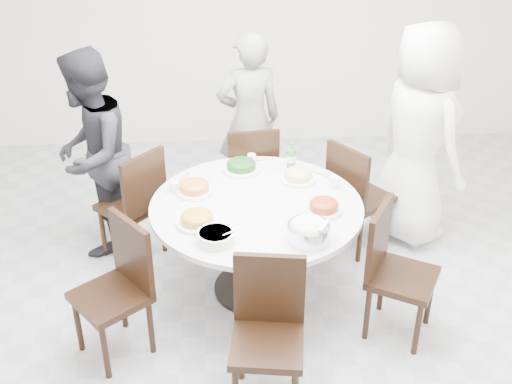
{
  "coord_description": "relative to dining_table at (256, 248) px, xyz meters",
  "views": [
    {
      "loc": [
        -0.35,
        -3.51,
        3.06
      ],
      "look_at": [
        -0.12,
        0.39,
        0.82
      ],
      "focal_mm": 45.0,
      "sensor_mm": 36.0,
      "label": 1
    }
  ],
  "objects": [
    {
      "name": "chair_nw",
      "position": [
        -0.96,
        0.54,
        0.1
      ],
      "size": [
        0.59,
        0.59,
        0.95
      ],
      "primitive_type": "cube",
      "rotation": [
        0.0,
        0.0,
        3.98
      ],
      "color": "black",
      "rests_on": "floor"
    },
    {
      "name": "chair_ne",
      "position": [
        0.88,
        0.55,
        0.1
      ],
      "size": [
        0.59,
        0.59,
        0.95
      ],
      "primitive_type": "cube",
      "rotation": [
        0.0,
        0.0,
        2.2
      ],
      "color": "black",
      "rests_on": "floor"
    },
    {
      "name": "dish_tofu",
      "position": [
        -0.41,
        -0.24,
        0.41
      ],
      "size": [
        0.28,
        0.28,
        0.07
      ],
      "primitive_type": "cylinder",
      "color": "white",
      "rests_on": "dining_table"
    },
    {
      "name": "dish_pale",
      "position": [
        0.33,
        0.33,
        0.41
      ],
      "size": [
        0.26,
        0.26,
        0.07
      ],
      "primitive_type": "cylinder",
      "color": "white",
      "rests_on": "dining_table"
    },
    {
      "name": "dining_table",
      "position": [
        0.0,
        0.0,
        0.0
      ],
      "size": [
        1.5,
        1.5,
        0.75
      ],
      "primitive_type": "cylinder",
      "color": "silver",
      "rests_on": "floor"
    },
    {
      "name": "chair_se",
      "position": [
        0.94,
        -0.51,
        0.1
      ],
      "size": [
        0.57,
        0.57,
        0.95
      ],
      "primitive_type": "cube",
      "rotation": [
        0.0,
        0.0,
        7.34
      ],
      "color": "black",
      "rests_on": "floor"
    },
    {
      "name": "diner_right",
      "position": [
        1.33,
        0.7,
        0.54
      ],
      "size": [
        0.92,
        1.06,
        1.83
      ],
      "primitive_type": "imported",
      "rotation": [
        0.0,
        0.0,
        2.03
      ],
      "color": "white",
      "rests_on": "floor"
    },
    {
      "name": "dish_greens",
      "position": [
        -0.09,
        0.51,
        0.41
      ],
      "size": [
        0.28,
        0.28,
        0.07
      ],
      "primitive_type": "cylinder",
      "color": "white",
      "rests_on": "dining_table"
    },
    {
      "name": "dish_redbrown",
      "position": [
        0.45,
        -0.13,
        0.41
      ],
      "size": [
        0.26,
        0.26,
        0.06
      ],
      "primitive_type": "cylinder",
      "color": "white",
      "rests_on": "dining_table"
    },
    {
      "name": "beverage_bottle",
      "position": [
        0.3,
        0.49,
        0.49
      ],
      "size": [
        0.07,
        0.07,
        0.23
      ],
      "primitive_type": "cylinder",
      "color": "#3A7930",
      "rests_on": "dining_table"
    },
    {
      "name": "floor",
      "position": [
        0.12,
        -0.34,
        -0.38
      ],
      "size": [
        6.0,
        6.0,
        0.01
      ],
      "primitive_type": "cube",
      "color": "#ACACB1",
      "rests_on": "ground"
    },
    {
      "name": "diner_left",
      "position": [
        -1.25,
        0.69,
        0.46
      ],
      "size": [
        0.75,
        0.9,
        1.66
      ],
      "primitive_type": "imported",
      "rotation": [
        0.0,
        0.0,
        4.56
      ],
      "color": "black",
      "rests_on": "floor"
    },
    {
      "name": "tea_cups",
      "position": [
        0.01,
        0.66,
        0.42
      ],
      "size": [
        0.07,
        0.07,
        0.08
      ],
      "primitive_type": "cylinder",
      "color": "white",
      "rests_on": "dining_table"
    },
    {
      "name": "wall_back",
      "position": [
        0.12,
        2.66,
        1.02
      ],
      "size": [
        6.0,
        0.01,
        2.8
      ],
      "primitive_type": "cube",
      "color": "white",
      "rests_on": "ground"
    },
    {
      "name": "chair_s",
      "position": [
        -0.0,
        -1.08,
        0.1
      ],
      "size": [
        0.47,
        0.47,
        0.95
      ],
      "primitive_type": "cube",
      "rotation": [
        0.0,
        0.0,
        6.15
      ],
      "color": "black",
      "rests_on": "floor"
    },
    {
      "name": "chopsticks",
      "position": [
        -0.04,
        0.63,
        0.38
      ],
      "size": [
        0.24,
        0.04,
        0.01
      ],
      "primitive_type": null,
      "color": "tan",
      "rests_on": "dining_table"
    },
    {
      "name": "rice_bowl",
      "position": [
        0.3,
        -0.47,
        0.43
      ],
      "size": [
        0.27,
        0.27,
        0.12
      ],
      "primitive_type": "cylinder",
      "color": "silver",
      "rests_on": "dining_table"
    },
    {
      "name": "chair_sw",
      "position": [
        -0.97,
        -0.59,
        0.1
      ],
      "size": [
        0.59,
        0.59,
        0.95
      ],
      "primitive_type": "cube",
      "rotation": [
        0.0,
        0.0,
        5.39
      ],
      "color": "black",
      "rests_on": "floor"
    },
    {
      "name": "dish_orange",
      "position": [
        -0.44,
        0.19,
        0.41
      ],
      "size": [
        0.27,
        0.27,
        0.07
      ],
      "primitive_type": "cylinder",
      "color": "white",
      "rests_on": "dining_table"
    },
    {
      "name": "chair_n",
      "position": [
        0.01,
        0.98,
        0.1
      ],
      "size": [
        0.46,
        0.46,
        0.95
      ],
      "primitive_type": "cube",
      "rotation": [
        0.0,
        0.0,
        3.25
      ],
      "color": "black",
      "rests_on": "floor"
    },
    {
      "name": "soup_bowl",
      "position": [
        -0.29,
        -0.45,
        0.41
      ],
      "size": [
        0.24,
        0.24,
        0.07
      ],
      "primitive_type": "cylinder",
      "color": "white",
      "rests_on": "dining_table"
    },
    {
      "name": "diner_middle",
      "position": [
        0.02,
        1.36,
        0.42
      ],
      "size": [
        0.65,
        0.49,
        1.6
      ],
      "primitive_type": "imported",
      "rotation": [
        0.0,
        0.0,
        3.35
      ],
      "color": "black",
      "rests_on": "floor"
    }
  ]
}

